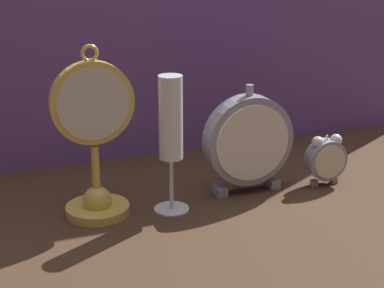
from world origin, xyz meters
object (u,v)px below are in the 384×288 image
at_px(pocket_watch_on_stand, 95,150).
at_px(mantel_clock_silver, 248,141).
at_px(alarm_clock_twin_bell, 326,158).
at_px(champagne_flute, 171,128).

bearing_deg(pocket_watch_on_stand, mantel_clock_silver, -0.17).
bearing_deg(mantel_clock_silver, alarm_clock_twin_bell, -8.67).
relative_size(pocket_watch_on_stand, alarm_clock_twin_bell, 2.97).
bearing_deg(mantel_clock_silver, pocket_watch_on_stand, 179.83).
xyz_separation_m(pocket_watch_on_stand, alarm_clock_twin_bell, (0.45, -0.02, -0.06)).
distance_m(pocket_watch_on_stand, mantel_clock_silver, 0.29).
bearing_deg(champagne_flute, mantel_clock_silver, 9.97).
bearing_deg(alarm_clock_twin_bell, mantel_clock_silver, 171.33).
bearing_deg(pocket_watch_on_stand, alarm_clock_twin_bell, -3.17).
distance_m(alarm_clock_twin_bell, champagne_flute, 0.33).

